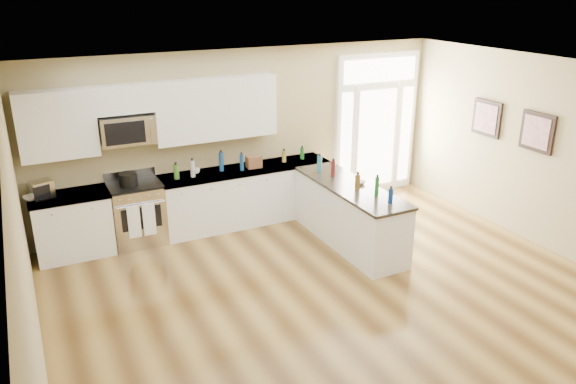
{
  "coord_description": "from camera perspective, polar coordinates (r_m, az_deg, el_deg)",
  "views": [
    {
      "loc": [
        -3.38,
        -4.35,
        3.78
      ],
      "look_at": [
        -0.23,
        2.0,
        1.11
      ],
      "focal_mm": 35.0,
      "sensor_mm": 36.0,
      "label": 1
    }
  ],
  "objects": [
    {
      "name": "upper_cabinet_left",
      "position": [
        8.41,
        -22.46,
        6.34
      ],
      "size": [
        1.04,
        0.33,
        0.95
      ],
      "primitive_type": "cube",
      "color": "white",
      "rests_on": "room_shell"
    },
    {
      "name": "ground",
      "position": [
        6.68,
        9.7,
        -14.14
      ],
      "size": [
        8.0,
        8.0,
        0.0
      ],
      "primitive_type": "plane",
      "color": "#4F3516"
    },
    {
      "name": "toaster_oven",
      "position": [
        8.51,
        -23.77,
        0.24
      ],
      "size": [
        0.35,
        0.31,
        0.25
      ],
      "primitive_type": "cube",
      "rotation": [
        0.0,
        0.0,
        0.33
      ],
      "color": "silver",
      "rests_on": "back_cabinet_left"
    },
    {
      "name": "counter_bottles",
      "position": [
        8.66,
        -0.83,
        2.36
      ],
      "size": [
        2.41,
        2.4,
        0.3
      ],
      "color": "#19591E",
      "rests_on": "back_cabinet_right"
    },
    {
      "name": "microwave",
      "position": [
        8.52,
        -16.07,
        6.12
      ],
      "size": [
        0.78,
        0.41,
        0.42
      ],
      "color": "silver",
      "rests_on": "room_shell"
    },
    {
      "name": "bowl_peninsula",
      "position": [
        8.44,
        7.35,
        0.98
      ],
      "size": [
        0.2,
        0.2,
        0.05
      ],
      "primitive_type": "imported",
      "rotation": [
        0.0,
        0.0,
        -0.37
      ],
      "color": "white",
      "rests_on": "peninsula_cabinet"
    },
    {
      "name": "wall_art_near",
      "position": [
        9.7,
        19.53,
        7.09
      ],
      "size": [
        0.05,
        0.58,
        0.58
      ],
      "color": "black",
      "rests_on": "room_shell"
    },
    {
      "name": "upper_cabinet_short",
      "position": [
        8.46,
        -16.41,
        9.06
      ],
      "size": [
        0.82,
        0.33,
        0.4
      ],
      "primitive_type": "cube",
      "color": "white",
      "rests_on": "room_shell"
    },
    {
      "name": "peninsula_cabinet",
      "position": [
        8.56,
        6.21,
        -2.49
      ],
      "size": [
        0.69,
        2.32,
        0.94
      ],
      "color": "white",
      "rests_on": "ground"
    },
    {
      "name": "cardboard_box",
      "position": [
        9.11,
        -3.49,
        3.09
      ],
      "size": [
        0.24,
        0.18,
        0.19
      ],
      "primitive_type": "cube",
      "rotation": [
        0.0,
        0.0,
        -0.05
      ],
      "color": "brown",
      "rests_on": "back_cabinet_right"
    },
    {
      "name": "upper_cabinet_right",
      "position": [
        8.85,
        -7.37,
        8.39
      ],
      "size": [
        1.94,
        0.33,
        0.95
      ],
      "primitive_type": "cube",
      "color": "white",
      "rests_on": "room_shell"
    },
    {
      "name": "bowl_left",
      "position": [
        8.54,
        -24.63,
        -0.53
      ],
      "size": [
        0.24,
        0.24,
        0.05
      ],
      "primitive_type": "imported",
      "rotation": [
        0.0,
        0.0,
        0.08
      ],
      "color": "white",
      "rests_on": "back_cabinet_left"
    },
    {
      "name": "stockpot",
      "position": [
        8.57,
        -15.94,
        1.28
      ],
      "size": [
        0.34,
        0.34,
        0.21
      ],
      "primitive_type": "cylinder",
      "rotation": [
        0.0,
        0.0,
        -0.34
      ],
      "color": "black",
      "rests_on": "kitchen_range"
    },
    {
      "name": "entry_door",
      "position": [
        10.5,
        8.92,
        6.76
      ],
      "size": [
        1.7,
        0.1,
        2.6
      ],
      "color": "white",
      "rests_on": "ground"
    },
    {
      "name": "back_cabinet_left",
      "position": [
        8.72,
        -20.99,
        -3.32
      ],
      "size": [
        1.1,
        0.66,
        0.94
      ],
      "color": "white",
      "rests_on": "ground"
    },
    {
      "name": "kitchen_range",
      "position": [
        8.81,
        -15.07,
        -2.1
      ],
      "size": [
        0.77,
        0.68,
        1.08
      ],
      "color": "silver",
      "rests_on": "ground"
    },
    {
      "name": "wall_art_far",
      "position": [
        9.06,
        23.98,
        5.59
      ],
      "size": [
        0.05,
        0.58,
        0.58
      ],
      "color": "black",
      "rests_on": "room_shell"
    },
    {
      "name": "room_shell",
      "position": [
        5.89,
        10.69,
        -0.32
      ],
      "size": [
        8.0,
        8.0,
        8.0
      ],
      "color": "tan",
      "rests_on": "ground"
    },
    {
      "name": "cup_counter",
      "position": [
        8.94,
        -9.31,
        2.15
      ],
      "size": [
        0.14,
        0.14,
        0.09
      ],
      "primitive_type": "imported",
      "rotation": [
        0.0,
        0.0,
        -0.36
      ],
      "color": "white",
      "rests_on": "back_cabinet_right"
    },
    {
      "name": "back_cabinet_right",
      "position": [
        9.29,
        -4.25,
        -0.5
      ],
      "size": [
        2.85,
        0.66,
        0.94
      ],
      "color": "white",
      "rests_on": "ground"
    }
  ]
}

